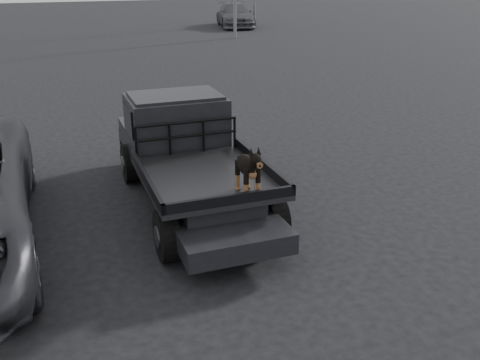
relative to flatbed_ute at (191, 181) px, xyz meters
name	(u,v)px	position (x,y,z in m)	size (l,w,h in m)	color
ground	(199,255)	(-0.38, -1.75, -0.46)	(120.00, 120.00, 0.00)	black
flatbed_ute	(191,181)	(0.00, 0.00, 0.00)	(2.00, 5.40, 0.92)	black
ute_cab	(176,118)	(0.00, 0.95, 0.90)	(1.72, 1.30, 0.88)	black
headache_rack	(187,138)	(0.00, 0.20, 0.74)	(1.80, 0.08, 0.55)	black
dog	(248,169)	(0.35, -1.84, 0.83)	(0.32, 0.60, 0.74)	black
distant_car_b	(235,15)	(10.50, 27.18, 0.31)	(2.15, 5.30, 1.54)	#4E4F54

